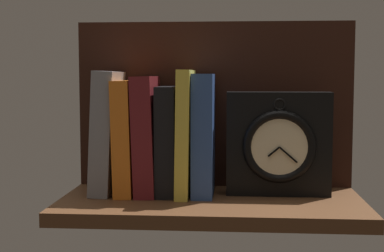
% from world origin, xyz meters
% --- Properties ---
extents(ground_plane, '(0.57, 0.27, 0.03)m').
position_xyz_m(ground_plane, '(0.00, 0.00, -0.01)').
color(ground_plane, '#4C2D19').
extents(back_panel, '(0.57, 0.01, 0.34)m').
position_xyz_m(back_panel, '(0.00, 0.13, 0.17)').
color(back_panel, black).
rests_on(back_panel, ground_plane).
extents(book_gray_chess, '(0.05, 0.13, 0.24)m').
position_xyz_m(book_gray_chess, '(-0.21, 0.04, 0.12)').
color(book_gray_chess, gray).
rests_on(book_gray_chess, ground_plane).
extents(book_orange_pandolfini, '(0.04, 0.14, 0.22)m').
position_xyz_m(book_orange_pandolfini, '(-0.17, 0.04, 0.11)').
color(book_orange_pandolfini, orange).
rests_on(book_orange_pandolfini, ground_plane).
extents(book_maroon_dawkins, '(0.05, 0.14, 0.23)m').
position_xyz_m(book_maroon_dawkins, '(-0.13, 0.04, 0.11)').
color(book_maroon_dawkins, maroon).
rests_on(book_maroon_dawkins, ground_plane).
extents(book_black_skeptic, '(0.04, 0.13, 0.21)m').
position_xyz_m(book_black_skeptic, '(-0.09, 0.04, 0.10)').
color(book_black_skeptic, black).
rests_on(book_black_skeptic, ground_plane).
extents(book_yellow_seinlanguage, '(0.03, 0.16, 0.24)m').
position_xyz_m(book_yellow_seinlanguage, '(-0.05, 0.04, 0.12)').
color(book_yellow_seinlanguage, gold).
rests_on(book_yellow_seinlanguage, ground_plane).
extents(book_blue_modern, '(0.04, 0.14, 0.23)m').
position_xyz_m(book_blue_modern, '(-0.02, 0.04, 0.12)').
color(book_blue_modern, '#2D4C8E').
rests_on(book_blue_modern, ground_plane).
extents(framed_clock, '(0.20, 0.06, 0.20)m').
position_xyz_m(framed_clock, '(0.13, 0.04, 0.10)').
color(framed_clock, black).
rests_on(framed_clock, ground_plane).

